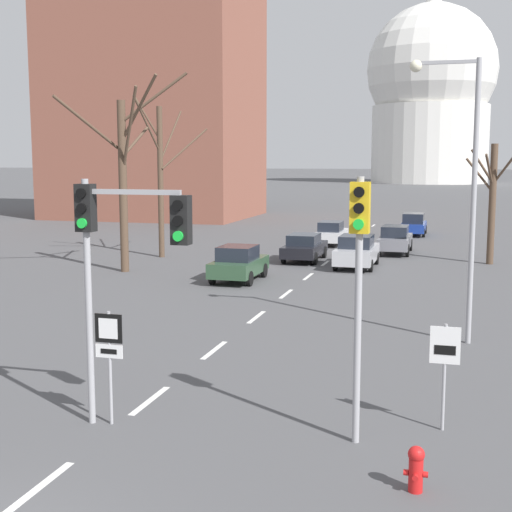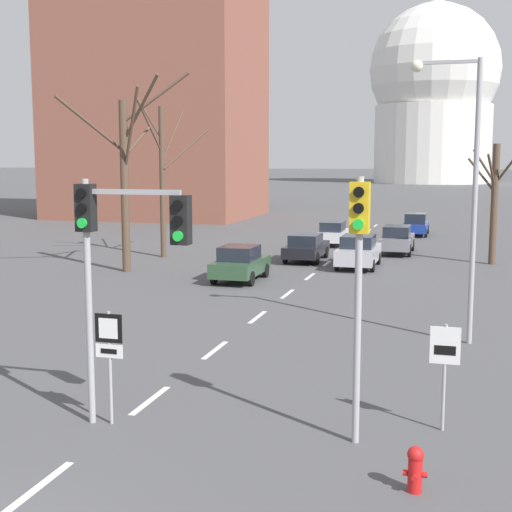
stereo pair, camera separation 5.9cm
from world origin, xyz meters
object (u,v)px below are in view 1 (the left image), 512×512
Objects in this scene: speed_limit_sign at (445,359)px; sedan_distant_centre at (395,239)px; traffic_signal_near_right at (359,260)px; sedan_far_right at (239,263)px; traffic_signal_centre_tall at (119,240)px; route_sign_post at (109,348)px; sedan_mid_centre at (357,251)px; street_lamp_right at (462,172)px; sedan_near_left at (331,233)px; fire_hydrant at (416,467)px; sedan_far_left at (304,247)px; sedan_near_right at (413,224)px.

sedan_distant_centre is (-3.26, 27.61, -0.65)m from speed_limit_sign.
sedan_far_right is at bearing 114.08° from traffic_signal_near_right.
traffic_signal_centre_tall is 2.26m from route_sign_post.
sedan_mid_centre is at bearing 97.71° from traffic_signal_near_right.
sedan_distant_centre is (1.42, 6.11, 0.01)m from sedan_mid_centre.
traffic_signal_near_right reaches higher than traffic_signal_centre_tall.
route_sign_post reaches higher than sedan_far_right.
traffic_signal_centre_tall is 0.61× the size of street_lamp_right.
sedan_far_right is at bearing 99.43° from traffic_signal_centre_tall.
sedan_near_left is at bearing 91.65° from route_sign_post.
fire_hydrant is at bearing -97.27° from speed_limit_sign.
speed_limit_sign is at bearing 82.73° from fire_hydrant.
traffic_signal_near_right is at bearing 5.54° from traffic_signal_centre_tall.
sedan_far_left reaches higher than fire_hydrant.
traffic_signal_centre_tall is at bearing -95.07° from sedan_near_right.
sedan_near_right is at bearing 94.24° from speed_limit_sign.
traffic_signal_centre_tall is 7.03m from fire_hydrant.
sedan_mid_centre is 0.95× the size of sedan_distant_centre.
traffic_signal_near_right is 1.32× the size of sedan_far_right.
traffic_signal_near_right is 2.16× the size of route_sign_post.
sedan_far_left is (-1.38, 24.71, -3.11)m from traffic_signal_centre_tall.
sedan_far_left is at bearing -108.09° from sedan_near_right.
route_sign_post is 0.29× the size of street_lamp_right.
fire_hydrant is at bearing -74.23° from sedan_far_left.
sedan_far_left is 7.28m from sedan_far_right.
sedan_near_right is 0.96× the size of sedan_distant_centre.
sedan_distant_centre is (-2.89, 30.53, 0.41)m from fire_hydrant.
sedan_near_left is 0.94× the size of sedan_far_left.
route_sign_post is 0.56× the size of sedan_near_right.
sedan_near_left is 0.96× the size of sedan_mid_centre.
street_lamp_right is 1.92× the size of sedan_far_left.
sedan_distant_centre is at bearing 83.94° from traffic_signal_centre_tall.
speed_limit_sign is 3.12m from fire_hydrant.
sedan_near_right is 0.99× the size of sedan_far_left.
sedan_near_left is (-1.22, 32.28, -3.09)m from traffic_signal_centre_tall.
sedan_mid_centre is at bearing 85.84° from traffic_signal_centre_tall.
traffic_signal_centre_tall is 1.31× the size of sedan_far_right.
street_lamp_right is 31.26m from sedan_near_right.
sedan_far_right is (-4.60, -5.46, -0.02)m from sedan_mid_centre.
route_sign_post is 1.08× the size of speed_limit_sign.
sedan_near_left is at bearing 103.85° from speed_limit_sign.
route_sign_post is at bearing -88.35° from sedan_near_left.
fire_hydrant is 0.18× the size of sedan_far_left.
sedan_mid_centre is (-4.68, 21.50, -0.65)m from speed_limit_sign.
street_lamp_right reaches higher than sedan_near_right.
sedan_mid_centre is (-1.85, -16.68, 0.04)m from sedan_near_right.
sedan_far_left is at bearing 93.20° from traffic_signal_centre_tall.
route_sign_post is 0.53× the size of sedan_distant_centre.
sedan_far_right is (-1.54, -7.12, 0.05)m from sedan_far_left.
fire_hydrant is (6.27, -1.39, -1.20)m from route_sign_post.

